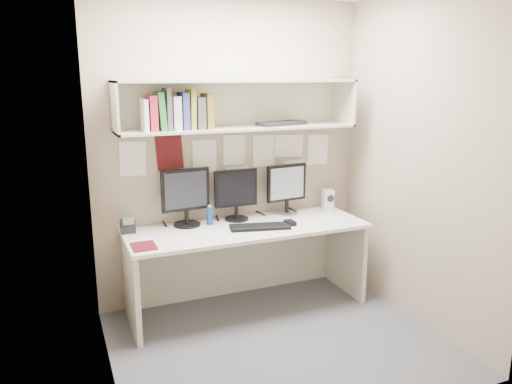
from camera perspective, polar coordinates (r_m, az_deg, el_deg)
name	(u,v)px	position (r m, az deg, el deg)	size (l,w,h in m)	color
floor	(279,343)	(3.91, 2.65, -16.86)	(2.40, 2.00, 0.01)	#4C4C52
wall_back	(232,152)	(4.35, -2.78, 4.54)	(2.40, 0.02, 2.60)	gray
wall_front	(365,208)	(2.60, 12.35, -1.75)	(2.40, 0.02, 2.60)	gray
wall_left	(100,187)	(3.13, -17.39, 0.49)	(0.02, 2.00, 2.60)	gray
wall_right	(420,162)	(4.10, 18.26, 3.33)	(0.02, 2.00, 2.60)	gray
desk	(247,267)	(4.28, -1.03, -8.58)	(2.00, 0.70, 0.73)	silver
overhead_hutch	(237,104)	(4.18, -2.18, 9.97)	(2.00, 0.38, 0.40)	beige
pinned_papers	(232,158)	(4.36, -2.74, 3.87)	(1.92, 0.01, 0.48)	white
monitor_left	(186,195)	(4.16, -8.03, -0.34)	(0.41, 0.23, 0.48)	black
monitor_center	(236,192)	(4.29, -2.30, -0.05)	(0.38, 0.21, 0.44)	black
monitor_right	(287,187)	(4.47, 3.51, 0.56)	(0.39, 0.21, 0.45)	#A5A5AA
keyboard	(260,227)	(4.10, 0.44, -4.00)	(0.49, 0.17, 0.02)	black
mouse	(290,223)	(4.21, 3.92, -3.52)	(0.07, 0.11, 0.03)	black
speaker	(328,199)	(4.70, 8.20, -0.83)	(0.11, 0.12, 0.19)	silver
blue_bottle	(210,215)	(4.21, -5.30, -2.67)	(0.05, 0.05, 0.17)	navy
maroon_notebook	(144,246)	(3.76, -12.70, -6.07)	(0.17, 0.21, 0.01)	#550E17
desk_phone	(128,226)	(4.11, -14.43, -3.80)	(0.12, 0.11, 0.14)	black
book_stack	(178,112)	(3.95, -8.94, 9.04)	(0.54, 0.20, 0.32)	white
hutch_tray	(282,123)	(4.29, 2.96, 7.85)	(0.44, 0.17, 0.03)	black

